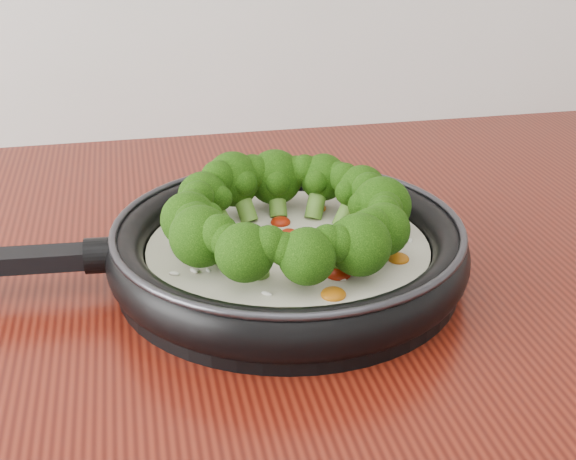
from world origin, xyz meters
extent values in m
cylinder|color=black|center=(-0.11, 1.04, 0.91)|extent=(0.34, 0.34, 0.01)
torus|color=black|center=(-0.11, 1.04, 0.93)|extent=(0.36, 0.36, 0.03)
torus|color=#2D2D33|center=(-0.11, 1.04, 0.95)|extent=(0.35, 0.35, 0.01)
cube|color=black|center=(-0.37, 1.06, 0.94)|extent=(0.20, 0.04, 0.02)
cylinder|color=black|center=(-0.28, 1.05, 0.94)|extent=(0.03, 0.03, 0.03)
cylinder|color=beige|center=(-0.11, 1.04, 0.92)|extent=(0.28, 0.28, 0.02)
ellipsoid|color=#9A1A07|center=(-0.07, 1.02, 0.94)|extent=(0.03, 0.03, 0.01)
ellipsoid|color=#9A1A07|center=(-0.07, 1.06, 0.94)|extent=(0.02, 0.02, 0.01)
ellipsoid|color=#B05A0B|center=(-0.10, 0.98, 0.94)|extent=(0.03, 0.03, 0.01)
ellipsoid|color=#9A1A07|center=(-0.16, 1.05, 0.94)|extent=(0.03, 0.03, 0.01)
ellipsoid|color=#9A1A07|center=(-0.16, 1.10, 0.94)|extent=(0.02, 0.02, 0.01)
ellipsoid|color=#B05A0B|center=(-0.09, 0.94, 0.94)|extent=(0.03, 0.03, 0.01)
ellipsoid|color=#9A1A07|center=(-0.16, 1.04, 0.94)|extent=(0.02, 0.02, 0.01)
ellipsoid|color=#9A1A07|center=(-0.10, 1.06, 0.94)|extent=(0.02, 0.02, 0.01)
ellipsoid|color=#B05A0B|center=(-0.02, 0.99, 0.94)|extent=(0.03, 0.03, 0.01)
ellipsoid|color=#9A1A07|center=(-0.08, 0.98, 0.94)|extent=(0.03, 0.03, 0.01)
ellipsoid|color=#9A1A07|center=(-0.10, 1.06, 0.94)|extent=(0.02, 0.02, 0.01)
ellipsoid|color=#B05A0B|center=(-0.10, 1.03, 0.94)|extent=(0.02, 0.02, 0.01)
ellipsoid|color=#9A1A07|center=(-0.07, 1.06, 0.94)|extent=(0.03, 0.03, 0.01)
ellipsoid|color=#9A1A07|center=(-0.11, 1.09, 0.94)|extent=(0.03, 0.03, 0.01)
ellipsoid|color=#B05A0B|center=(-0.17, 1.07, 0.94)|extent=(0.03, 0.03, 0.01)
ellipsoid|color=#9A1A07|center=(-0.04, 1.06, 0.94)|extent=(0.02, 0.02, 0.01)
ellipsoid|color=#9A1A07|center=(-0.12, 1.03, 0.94)|extent=(0.01, 0.01, 0.01)
ellipsoid|color=#B05A0B|center=(-0.06, 1.12, 0.94)|extent=(0.02, 0.02, 0.01)
ellipsoid|color=#9A1A07|center=(-0.19, 1.07, 0.94)|extent=(0.03, 0.03, 0.01)
ellipsoid|color=white|center=(-0.14, 0.96, 0.94)|extent=(0.01, 0.01, 0.00)
ellipsoid|color=white|center=(-0.05, 0.99, 0.94)|extent=(0.01, 0.01, 0.00)
ellipsoid|color=white|center=(-0.12, 1.01, 0.94)|extent=(0.01, 0.01, 0.00)
ellipsoid|color=white|center=(-0.10, 1.04, 0.94)|extent=(0.01, 0.01, 0.00)
ellipsoid|color=white|center=(-0.13, 1.07, 0.93)|extent=(0.01, 0.01, 0.00)
ellipsoid|color=white|center=(-0.10, 1.01, 0.94)|extent=(0.01, 0.01, 0.00)
ellipsoid|color=white|center=(-0.05, 1.08, 0.94)|extent=(0.01, 0.01, 0.00)
ellipsoid|color=white|center=(-0.15, 1.04, 0.93)|extent=(0.01, 0.01, 0.00)
ellipsoid|color=white|center=(-0.22, 1.00, 0.94)|extent=(0.01, 0.01, 0.00)
ellipsoid|color=white|center=(-0.08, 0.97, 0.94)|extent=(0.01, 0.01, 0.00)
ellipsoid|color=white|center=(-0.19, 1.04, 0.94)|extent=(0.01, 0.01, 0.00)
ellipsoid|color=white|center=(-0.19, 1.01, 0.93)|extent=(0.01, 0.01, 0.00)
ellipsoid|color=white|center=(-0.18, 1.05, 0.94)|extent=(0.01, 0.01, 0.00)
ellipsoid|color=white|center=(-0.11, 1.04, 0.94)|extent=(0.01, 0.01, 0.00)
ellipsoid|color=white|center=(-0.15, 1.02, 0.93)|extent=(0.01, 0.01, 0.00)
ellipsoid|color=white|center=(-0.02, 1.00, 0.94)|extent=(0.01, 0.01, 0.00)
ellipsoid|color=white|center=(-0.18, 1.02, 0.94)|extent=(0.01, 0.01, 0.00)
ellipsoid|color=white|center=(0.01, 1.03, 0.94)|extent=(0.01, 0.01, 0.00)
ellipsoid|color=white|center=(-0.15, 1.05, 0.94)|extent=(0.01, 0.01, 0.00)
ellipsoid|color=white|center=(-0.08, 1.05, 0.94)|extent=(0.01, 0.01, 0.00)
ellipsoid|color=white|center=(-0.20, 1.01, 0.94)|extent=(0.01, 0.01, 0.00)
ellipsoid|color=white|center=(-0.08, 1.04, 0.94)|extent=(0.01, 0.01, 0.00)
ellipsoid|color=white|center=(-0.19, 1.13, 0.93)|extent=(0.01, 0.01, 0.00)
ellipsoid|color=white|center=(-0.16, 1.05, 0.94)|extent=(0.01, 0.01, 0.00)
ellipsoid|color=white|center=(-0.15, 1.06, 0.94)|extent=(0.01, 0.01, 0.00)
ellipsoid|color=white|center=(-0.11, 1.04, 0.93)|extent=(0.01, 0.01, 0.00)
cylinder|color=#689C33|center=(-0.04, 1.04, 0.95)|extent=(0.03, 0.02, 0.04)
sphere|color=black|center=(-0.02, 1.04, 0.97)|extent=(0.06, 0.06, 0.06)
sphere|color=black|center=(-0.03, 1.06, 0.97)|extent=(0.04, 0.04, 0.04)
sphere|color=black|center=(-0.02, 1.02, 0.97)|extent=(0.03, 0.03, 0.03)
sphere|color=black|center=(-0.04, 1.04, 0.97)|extent=(0.03, 0.03, 0.03)
cylinder|color=#689C33|center=(-0.04, 1.07, 0.95)|extent=(0.04, 0.03, 0.04)
sphere|color=black|center=(-0.03, 1.08, 0.97)|extent=(0.05, 0.05, 0.05)
sphere|color=black|center=(-0.04, 1.10, 0.98)|extent=(0.03, 0.03, 0.03)
sphere|color=black|center=(-0.02, 1.06, 0.97)|extent=(0.03, 0.03, 0.03)
sphere|color=black|center=(-0.04, 1.07, 0.97)|extent=(0.03, 0.03, 0.02)
cylinder|color=#689C33|center=(-0.07, 1.10, 0.95)|extent=(0.03, 0.04, 0.04)
sphere|color=black|center=(-0.06, 1.12, 0.97)|extent=(0.05, 0.05, 0.05)
sphere|color=black|center=(-0.07, 1.12, 0.98)|extent=(0.03, 0.03, 0.03)
sphere|color=black|center=(-0.04, 1.10, 0.98)|extent=(0.03, 0.03, 0.03)
sphere|color=black|center=(-0.07, 1.10, 0.97)|extent=(0.03, 0.03, 0.02)
cylinder|color=#689C33|center=(-0.10, 1.12, 0.95)|extent=(0.02, 0.03, 0.04)
sphere|color=black|center=(-0.10, 1.13, 0.97)|extent=(0.06, 0.06, 0.06)
sphere|color=black|center=(-0.13, 1.13, 0.98)|extent=(0.04, 0.04, 0.04)
sphere|color=black|center=(-0.08, 1.13, 0.97)|extent=(0.04, 0.04, 0.03)
sphere|color=black|center=(-0.10, 1.11, 0.97)|extent=(0.03, 0.03, 0.03)
cylinder|color=#689C33|center=(-0.14, 1.11, 0.95)|extent=(0.03, 0.04, 0.04)
sphere|color=black|center=(-0.15, 1.13, 0.97)|extent=(0.06, 0.06, 0.06)
sphere|color=black|center=(-0.16, 1.11, 0.98)|extent=(0.04, 0.04, 0.03)
sphere|color=black|center=(-0.13, 1.13, 0.98)|extent=(0.03, 0.03, 0.03)
sphere|color=black|center=(-0.14, 1.11, 0.97)|extent=(0.03, 0.03, 0.03)
cylinder|color=#689C33|center=(-0.17, 1.09, 0.95)|extent=(0.04, 0.03, 0.04)
sphere|color=black|center=(-0.18, 1.10, 0.97)|extent=(0.05, 0.05, 0.05)
sphere|color=black|center=(-0.19, 1.08, 0.98)|extent=(0.03, 0.03, 0.03)
sphere|color=black|center=(-0.17, 1.11, 0.97)|extent=(0.03, 0.03, 0.03)
sphere|color=black|center=(-0.17, 1.09, 0.97)|extent=(0.03, 0.03, 0.02)
cylinder|color=#689C33|center=(-0.18, 1.05, 0.95)|extent=(0.03, 0.02, 0.04)
sphere|color=black|center=(-0.20, 1.05, 0.97)|extent=(0.05, 0.05, 0.05)
sphere|color=black|center=(-0.19, 1.03, 0.98)|extent=(0.03, 0.03, 0.03)
sphere|color=black|center=(-0.19, 1.07, 0.97)|extent=(0.03, 0.03, 0.03)
sphere|color=black|center=(-0.18, 1.05, 0.97)|extent=(0.03, 0.03, 0.03)
cylinder|color=#689C33|center=(-0.18, 1.01, 0.95)|extent=(0.04, 0.03, 0.04)
sphere|color=black|center=(-0.19, 1.00, 0.97)|extent=(0.06, 0.06, 0.05)
sphere|color=black|center=(-0.18, 0.99, 0.98)|extent=(0.04, 0.04, 0.03)
sphere|color=black|center=(-0.20, 1.02, 0.98)|extent=(0.03, 0.03, 0.03)
sphere|color=black|center=(-0.18, 1.01, 0.97)|extent=(0.03, 0.03, 0.03)
cylinder|color=#689C33|center=(-0.15, 0.98, 0.95)|extent=(0.03, 0.04, 0.04)
sphere|color=black|center=(-0.16, 0.97, 0.97)|extent=(0.05, 0.05, 0.05)
sphere|color=black|center=(-0.14, 0.96, 0.98)|extent=(0.03, 0.03, 0.03)
sphere|color=black|center=(-0.17, 0.98, 0.98)|extent=(0.03, 0.03, 0.03)
sphere|color=black|center=(-0.15, 0.98, 0.97)|extent=(0.03, 0.03, 0.02)
cylinder|color=#689C33|center=(-0.11, 0.97, 0.95)|extent=(0.02, 0.04, 0.04)
sphere|color=black|center=(-0.11, 0.95, 0.97)|extent=(0.05, 0.05, 0.05)
sphere|color=black|center=(-0.09, 0.96, 0.98)|extent=(0.03, 0.03, 0.03)
sphere|color=black|center=(-0.13, 0.96, 0.98)|extent=(0.03, 0.03, 0.03)
sphere|color=black|center=(-0.11, 0.97, 0.97)|extent=(0.03, 0.03, 0.02)
cylinder|color=#689C33|center=(-0.07, 0.98, 0.95)|extent=(0.03, 0.04, 0.04)
sphere|color=black|center=(-0.06, 0.96, 0.97)|extent=(0.06, 0.06, 0.05)
sphere|color=black|center=(-0.05, 0.98, 0.98)|extent=(0.04, 0.04, 0.03)
sphere|color=black|center=(-0.08, 0.96, 0.98)|extent=(0.03, 0.03, 0.03)
sphere|color=black|center=(-0.07, 0.98, 0.97)|extent=(0.03, 0.03, 0.03)
cylinder|color=#689C33|center=(-0.05, 1.00, 0.95)|extent=(0.04, 0.04, 0.04)
sphere|color=black|center=(-0.04, 0.99, 0.97)|extent=(0.05, 0.05, 0.05)
sphere|color=black|center=(-0.03, 1.00, 0.98)|extent=(0.03, 0.03, 0.03)
sphere|color=black|center=(-0.05, 0.97, 0.98)|extent=(0.03, 0.03, 0.03)
sphere|color=black|center=(-0.05, 1.00, 0.97)|extent=(0.02, 0.02, 0.02)
camera|label=1|loc=(-0.24, 0.40, 1.26)|focal=49.08mm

